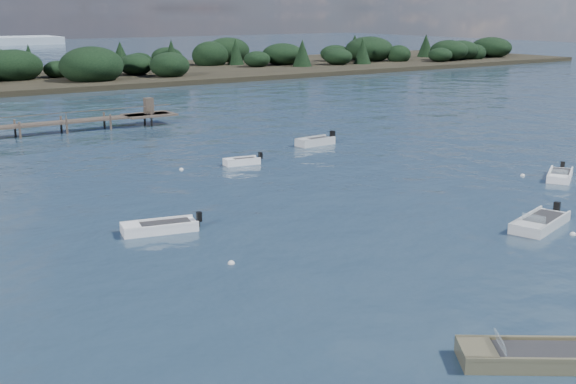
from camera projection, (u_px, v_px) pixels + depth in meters
ground at (72, 114)px, 80.42m from camera, size 400.00×400.00×0.00m
dinghy_mid_white_b at (560, 176)px, 49.85m from camera, size 4.07×3.27×1.04m
dinghy_near_olive at (530, 359)px, 23.87m from camera, size 4.81×4.13×1.23m
tender_far_grey_b at (315, 143)px, 62.02m from camera, size 3.90×1.60×1.32m
tender_far_white at (242, 163)px, 54.31m from camera, size 3.07×1.48×1.03m
dinghy_mid_white_a at (540, 224)px, 38.77m from camera, size 5.01×2.96×1.15m
dinghy_mid_grey at (159, 229)px, 37.99m from camera, size 4.33×2.33×1.07m
buoy_b at (573, 235)px, 37.45m from camera, size 0.32×0.32×0.32m
buoy_c at (231, 264)px, 33.22m from camera, size 0.32×0.32×0.32m
buoy_d at (523, 176)px, 50.62m from camera, size 0.32×0.32×0.32m
buoy_e at (181, 170)px, 52.51m from camera, size 0.32×0.32×0.32m
buoy_extra_a at (125, 235)px, 37.40m from camera, size 0.32×0.32×0.32m
far_headland at (139, 64)px, 125.60m from camera, size 190.00×40.00×5.80m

